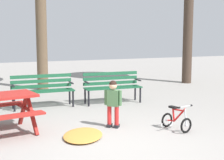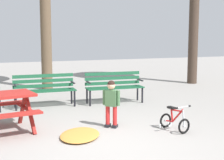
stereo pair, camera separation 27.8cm
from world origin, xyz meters
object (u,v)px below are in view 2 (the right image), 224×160
Objects in this scene: park_bench_left at (44,88)px; child_standing at (111,100)px; park_bench_right at (114,85)px; kids_bicycle at (174,121)px.

child_standing reaches higher than park_bench_left.
park_bench_right is 2.64× the size of kids_bicycle.
park_bench_left is at bearing 110.96° from child_standing.
park_bench_left is 1.64× the size of child_standing.
child_standing reaches higher than park_bench_right.
child_standing is at bearing 148.73° from kids_bicycle.
kids_bicycle is at bearing -87.18° from park_bench_right.
child_standing is (-0.95, -2.33, 0.06)m from park_bench_right.
park_bench_left reaches higher than kids_bicycle.
park_bench_left is 2.67m from child_standing.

